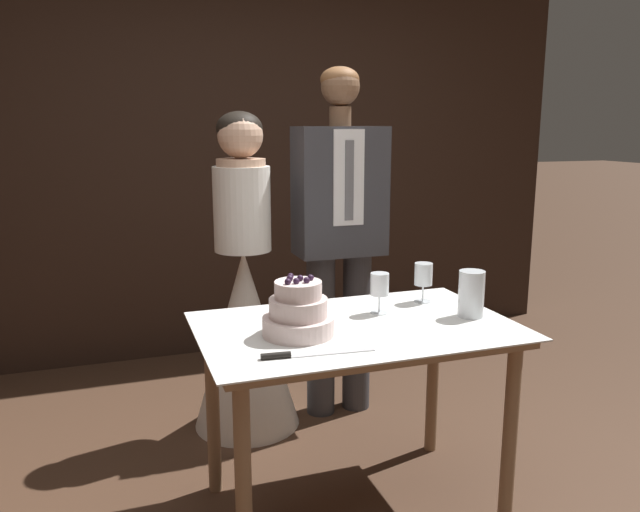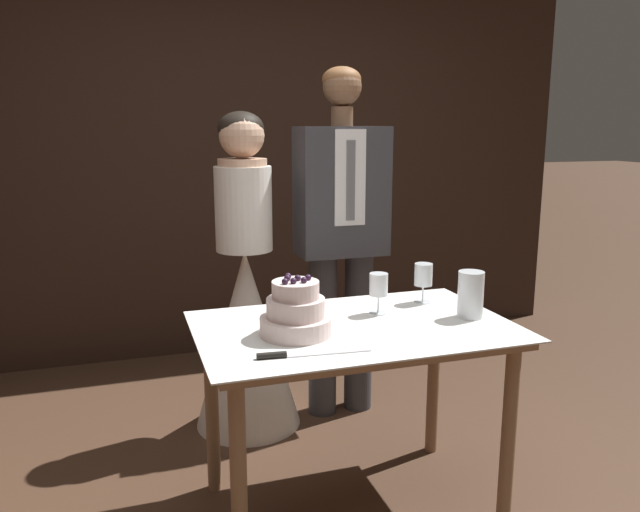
# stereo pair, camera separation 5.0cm
# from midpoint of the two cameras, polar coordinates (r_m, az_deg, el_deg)

# --- Properties ---
(wall_back) EXTENTS (4.81, 0.12, 2.64)m
(wall_back) POSITION_cam_midpoint_polar(r_m,az_deg,el_deg) (4.26, -8.24, 8.91)
(wall_back) COLOR black
(wall_back) RESTS_ON ground_plane
(cake_table) EXTENTS (1.22, 0.78, 0.77)m
(cake_table) POSITION_cam_midpoint_polar(r_m,az_deg,el_deg) (2.46, 2.70, -8.58)
(cake_table) COLOR #8E6B4C
(cake_table) RESTS_ON ground_plane
(tiered_cake) EXTENTS (0.27, 0.27, 0.22)m
(tiered_cake) POSITION_cam_midpoint_polar(r_m,az_deg,el_deg) (2.29, -2.63, -5.21)
(tiered_cake) COLOR beige
(tiered_cake) RESTS_ON cake_table
(cake_knife) EXTENTS (0.39, 0.06, 0.02)m
(cake_knife) POSITION_cam_midpoint_polar(r_m,az_deg,el_deg) (2.11, -2.90, -9.00)
(cake_knife) COLOR silver
(cake_knife) RESTS_ON cake_table
(wine_glass_near) EXTENTS (0.08, 0.08, 0.17)m
(wine_glass_near) POSITION_cam_midpoint_polar(r_m,az_deg,el_deg) (2.74, 8.92, -1.75)
(wine_glass_near) COLOR silver
(wine_glass_near) RESTS_ON cake_table
(wine_glass_middle) EXTENTS (0.08, 0.08, 0.17)m
(wine_glass_middle) POSITION_cam_midpoint_polar(r_m,az_deg,el_deg) (2.55, 4.91, -2.79)
(wine_glass_middle) COLOR silver
(wine_glass_middle) RESTS_ON cake_table
(hurricane_candle) EXTENTS (0.10, 0.10, 0.19)m
(hurricane_candle) POSITION_cam_midpoint_polar(r_m,az_deg,el_deg) (2.57, 13.11, -3.49)
(hurricane_candle) COLOR silver
(hurricane_candle) RESTS_ON cake_table
(bride) EXTENTS (0.54, 0.54, 1.60)m
(bride) POSITION_cam_midpoint_polar(r_m,az_deg,el_deg) (3.19, -7.34, -5.30)
(bride) COLOR white
(bride) RESTS_ON ground_plane
(groom) EXTENTS (0.46, 0.25, 1.82)m
(groom) POSITION_cam_midpoint_polar(r_m,az_deg,el_deg) (3.23, 1.35, 2.68)
(groom) COLOR #38383D
(groom) RESTS_ON ground_plane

